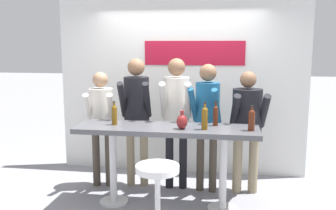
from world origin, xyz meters
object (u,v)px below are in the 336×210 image
object	(u,v)px
person_far_left	(101,116)
decorative_vase	(182,122)
bar_stool	(158,188)
wine_bottle_1	(114,114)
tasting_table	(167,140)
wine_bottle_3	(205,117)
person_left	(137,108)
wine_bottle_2	(216,115)
wine_bottle_0	(252,119)
person_center_left	(176,108)
person_center	(207,113)
person_center_right	(247,119)

from	to	relation	value
person_far_left	decorative_vase	xyz separation A→B (m)	(1.20, -0.62, 0.09)
bar_stool	decorative_vase	world-z (taller)	decorative_vase
person_far_left	wine_bottle_1	xyz separation A→B (m)	(0.35, -0.52, 0.13)
tasting_table	wine_bottle_3	bearing A→B (deg)	-10.02
person_left	wine_bottle_3	xyz separation A→B (m)	(0.97, -0.68, 0.03)
person_far_left	wine_bottle_2	distance (m)	1.63
wine_bottle_0	wine_bottle_2	distance (m)	0.46
bar_stool	person_center_left	world-z (taller)	person_center_left
wine_bottle_0	bar_stool	bearing A→B (deg)	-146.79
person_far_left	wine_bottle_1	size ratio (longest dim) A/B	5.49
decorative_vase	tasting_table	bearing A→B (deg)	154.74
bar_stool	person_far_left	bearing A→B (deg)	129.73
person_center_left	person_center	world-z (taller)	person_center_left
decorative_vase	wine_bottle_1	bearing A→B (deg)	173.12
tasting_table	decorative_vase	xyz separation A→B (m)	(0.19, -0.09, 0.25)
wine_bottle_2	wine_bottle_3	size ratio (longest dim) A/B	0.94
bar_stool	person_left	size ratio (longest dim) A/B	0.42
person_left	person_center_right	world-z (taller)	person_left
wine_bottle_0	wine_bottle_2	bearing A→B (deg)	153.94
person_center	wine_bottle_0	xyz separation A→B (m)	(0.54, -0.61, 0.05)
person_center_left	wine_bottle_0	xyz separation A→B (m)	(0.95, -0.66, 0.01)
tasting_table	person_left	xyz separation A→B (m)	(-0.52, 0.60, 0.28)
wine_bottle_2	decorative_vase	xyz separation A→B (m)	(-0.38, -0.24, -0.05)
wine_bottle_0	wine_bottle_3	world-z (taller)	wine_bottle_3
tasting_table	person_center_right	size ratio (longest dim) A/B	1.34
person_left	wine_bottle_2	xyz separation A→B (m)	(1.09, -0.45, 0.02)
tasting_table	person_far_left	size ratio (longest dim) A/B	1.36
wine_bottle_0	tasting_table	bearing A→B (deg)	176.97
person_center	decorative_vase	size ratio (longest dim) A/B	7.87
person_center_left	decorative_vase	xyz separation A→B (m)	(0.16, -0.69, -0.03)
person_center_right	wine_bottle_1	size ratio (longest dim) A/B	5.59
wine_bottle_3	person_far_left	bearing A→B (deg)	157.31
person_center_left	wine_bottle_2	xyz separation A→B (m)	(0.54, -0.45, 0.01)
person_far_left	tasting_table	bearing A→B (deg)	-38.72
person_center_left	person_far_left	bearing A→B (deg)	179.95
bar_stool	wine_bottle_3	world-z (taller)	wine_bottle_3
wine_bottle_2	decorative_vase	world-z (taller)	wine_bottle_2
person_center_right	wine_bottle_3	size ratio (longest dim) A/B	5.07
tasting_table	person_center_left	distance (m)	0.67
decorative_vase	person_center	bearing A→B (deg)	68.14
person_center	wine_bottle_0	bearing A→B (deg)	-39.17
wine_bottle_0	person_center_left	bearing A→B (deg)	145.51
person_center	person_center_right	distance (m)	0.53
wine_bottle_1	decorative_vase	bearing A→B (deg)	-6.88
person_center_left	person_center_right	distance (m)	0.95
tasting_table	wine_bottle_3	xyz separation A→B (m)	(0.46, -0.08, 0.31)
person_center_left	wine_bottle_3	distance (m)	0.80
bar_stool	wine_bottle_3	xyz separation A→B (m)	(0.44, 0.61, 0.65)
person_far_left	wine_bottle_0	world-z (taller)	person_far_left
bar_stool	wine_bottle_3	distance (m)	0.99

